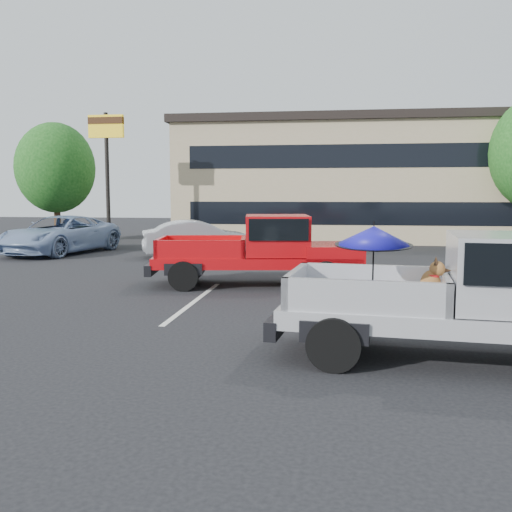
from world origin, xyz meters
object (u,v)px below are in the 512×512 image
at_px(motel_sign, 106,144).
at_px(red_pickup, 271,247).
at_px(tree_back, 439,159).
at_px(blue_suv, 60,235).
at_px(silver_sedan, 199,239).
at_px(tree_left, 55,168).
at_px(silver_pickup, 493,292).

distance_m(motel_sign, red_pickup, 13.18).
relative_size(tree_back, blue_suv, 1.28).
bearing_deg(silver_sedan, tree_left, 34.75).
height_order(tree_left, red_pickup, tree_left).
bearing_deg(silver_pickup, tree_back, 87.93).
bearing_deg(blue_suv, red_pickup, -24.52).
height_order(motel_sign, tree_back, tree_back).
bearing_deg(silver_pickup, tree_left, 136.53).
xyz_separation_m(motel_sign, tree_left, (-4.00, 3.00, -0.92)).
distance_m(tree_left, blue_suv, 7.03).
height_order(motel_sign, red_pickup, motel_sign).
distance_m(motel_sign, silver_pickup, 20.60).
bearing_deg(tree_back, red_pickup, -111.23).
relative_size(tree_back, red_pickup, 1.20).
height_order(silver_sedan, blue_suv, blue_suv).
bearing_deg(blue_suv, tree_back, 47.89).
xyz_separation_m(silver_pickup, silver_sedan, (-7.52, 13.01, -0.34)).
relative_size(silver_pickup, red_pickup, 0.99).
distance_m(motel_sign, silver_sedan, 6.98).
distance_m(silver_pickup, blue_suv, 18.98).
distance_m(tree_left, silver_pickup, 25.29).
relative_size(tree_back, silver_pickup, 1.21).
distance_m(tree_back, silver_pickup, 26.50).
bearing_deg(tree_left, blue_suv, -61.96).
height_order(tree_back, red_pickup, tree_back).
bearing_deg(silver_pickup, blue_suv, 140.77).
relative_size(tree_left, red_pickup, 1.02).
height_order(tree_left, tree_back, tree_back).
relative_size(silver_pickup, blue_suv, 1.06).
height_order(tree_back, silver_pickup, tree_back).
xyz_separation_m(red_pickup, blue_suv, (-9.45, 6.82, -0.25)).
relative_size(silver_pickup, silver_sedan, 1.36).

